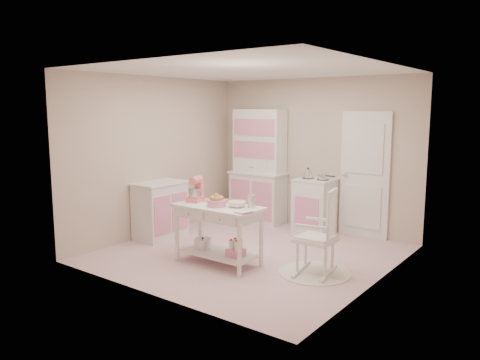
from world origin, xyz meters
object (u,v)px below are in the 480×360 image
Objects in this scene: work_table at (218,235)px; bread_basket at (217,203)px; hutch at (258,166)px; stove at (315,206)px; rocking_chair at (316,231)px; base_cabinet at (160,210)px; stand_mixer at (195,190)px.

work_table is 4.80× the size of bread_basket.
work_table is (0.93, -2.27, -0.64)m from hutch.
stove is 2.03m from rocking_chair.
base_cabinet is (-0.62, -1.86, -0.58)m from hutch.
hutch is 2.26× the size of base_cabinet.
base_cabinet is 2.71× the size of stand_mixer.
rocking_chair is (0.96, -1.78, 0.09)m from stove.
bread_basket is (-1.22, -0.49, 0.30)m from rocking_chair.
stand_mixer is at bearing -77.31° from hutch.
base_cabinet is 2.79m from rocking_chair.
stand_mixer is 0.46m from bread_basket.
base_cabinet is at bearing -135.21° from stove.
hutch is 1.89× the size of rocking_chair.
base_cabinet reaches higher than bread_basket.
rocking_chair is 0.92× the size of work_table.
rocking_chair is at bearing -61.62° from stove.
bread_basket is at bearing -68.20° from work_table.
hutch is 2.26× the size of stove.
work_table is 0.71m from stand_mixer.
rocking_chair is (2.16, -1.83, -0.49)m from hutch.
stand_mixer is (-0.42, 0.02, 0.57)m from work_table.
hutch is at bearing 177.61° from stove.
work_table is at bearing -171.92° from rocking_chair.
work_table is 0.45m from bread_basket.
base_cabinet is 3.68× the size of bread_basket.
hutch is 8.32× the size of bread_basket.
base_cabinet is (-1.82, -1.81, 0.00)m from stove.
rocking_chair is (2.79, 0.03, 0.09)m from base_cabinet.
stand_mixer is 1.36× the size of bread_basket.
hutch is at bearing 89.06° from stand_mixer.
stove is 2.57m from base_cabinet.
stove is at bearing 58.85° from stand_mixer.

